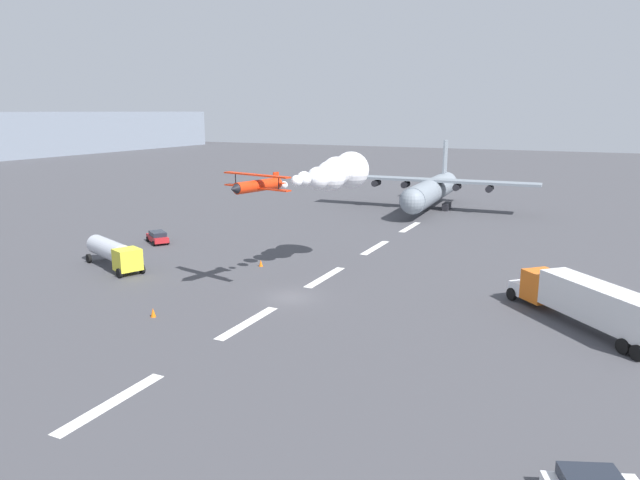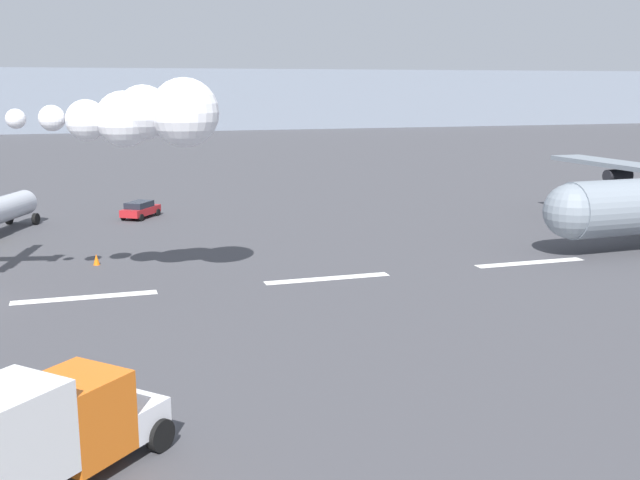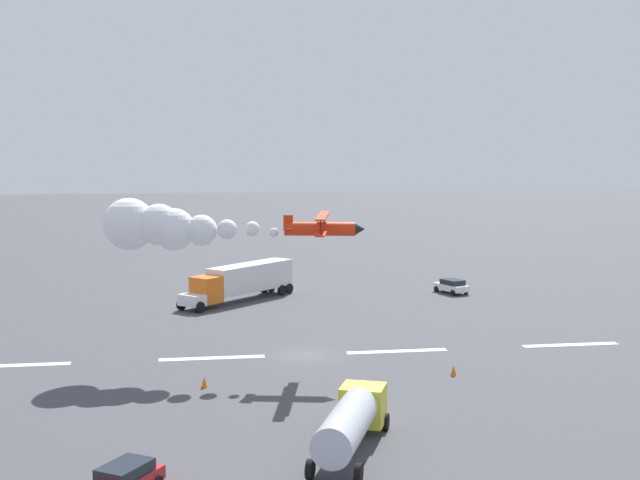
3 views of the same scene
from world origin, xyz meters
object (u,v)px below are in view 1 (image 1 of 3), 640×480
at_px(cargo_transport_plane, 430,191).
at_px(fuel_tanker_truck, 114,252).
at_px(airport_staff_sedan, 158,237).
at_px(stunt_biplane_red, 335,173).
at_px(semi_truck_orange, 586,301).
at_px(traffic_cone_near, 153,313).
at_px(traffic_cone_far, 261,263).

distance_m(cargo_transport_plane, fuel_tanker_truck, 54.54).
bearing_deg(cargo_transport_plane, airport_staff_sedan, 147.91).
distance_m(stunt_biplane_red, semi_truck_orange, 26.80).
distance_m(cargo_transport_plane, traffic_cone_near, 61.00).
relative_size(stunt_biplane_red, traffic_cone_far, 25.43).
bearing_deg(semi_truck_orange, stunt_biplane_red, 73.68).
relative_size(cargo_transport_plane, airport_staff_sedan, 7.69).
xyz_separation_m(semi_truck_orange, traffic_cone_near, (-12.81, 31.74, -1.75)).
bearing_deg(stunt_biplane_red, traffic_cone_far, 108.77).
bearing_deg(airport_staff_sedan, traffic_cone_far, -103.08).
bearing_deg(airport_staff_sedan, semi_truck_orange, -99.93).
relative_size(fuel_tanker_truck, traffic_cone_near, 12.77).
height_order(traffic_cone_near, traffic_cone_far, same).
relative_size(cargo_transport_plane, semi_truck_orange, 2.79).
bearing_deg(airport_staff_sedan, traffic_cone_near, -139.85).
bearing_deg(stunt_biplane_red, fuel_tanker_truck, 115.00).
bearing_deg(cargo_transport_plane, semi_truck_orange, -151.98).
bearing_deg(traffic_cone_far, fuel_tanker_truck, 118.20).
distance_m(cargo_transport_plane, semi_truck_orange, 54.15).
height_order(semi_truck_orange, traffic_cone_far, semi_truck_orange).
height_order(stunt_biplane_red, traffic_cone_near, stunt_biplane_red).
bearing_deg(traffic_cone_far, cargo_transport_plane, -8.80).
bearing_deg(cargo_transport_plane, traffic_cone_near, 174.06).
xyz_separation_m(stunt_biplane_red, semi_truck_orange, (-7.18, -24.53, -8.05)).
xyz_separation_m(cargo_transport_plane, airport_staff_sedan, (-39.05, 24.48, -2.60)).
relative_size(airport_staff_sedan, traffic_cone_near, 6.06).
bearing_deg(semi_truck_orange, traffic_cone_far, 81.84).
xyz_separation_m(stunt_biplane_red, traffic_cone_far, (-2.58, 7.58, -9.81)).
bearing_deg(traffic_cone_near, traffic_cone_far, 1.24).
xyz_separation_m(stunt_biplane_red, airport_staff_sedan, (1.56, 25.38, -9.37)).
distance_m(cargo_transport_plane, traffic_cone_far, 43.80).
bearing_deg(fuel_tanker_truck, traffic_cone_far, -61.80).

